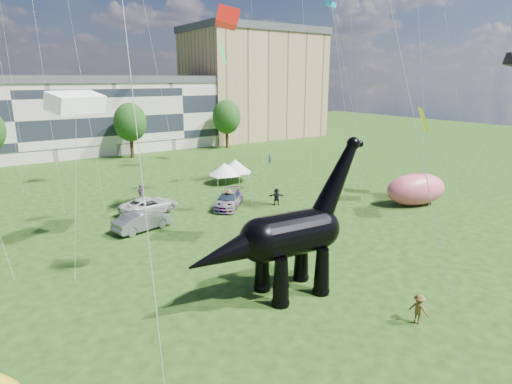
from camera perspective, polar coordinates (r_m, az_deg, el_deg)
ground at (r=24.67m, az=6.76°, el=-16.08°), size 220.00×220.00×0.00m
terrace_row at (r=78.33m, az=-29.85°, el=8.10°), size 78.00×11.00×12.00m
apartment_block at (r=97.25m, az=-0.33°, el=13.96°), size 28.00×18.00×22.00m
tree_mid_right at (r=72.55m, az=-16.48°, el=9.29°), size 5.20×5.20×9.44m
tree_far_right at (r=79.89m, az=-3.94°, el=10.33°), size 5.20×5.20×9.44m
dinosaur_sculpture at (r=25.27m, az=3.92°, el=-6.09°), size 11.76×3.46×9.59m
car_grey at (r=37.99m, az=-14.93°, el=-3.74°), size 5.36×2.92×1.67m
car_white at (r=42.50m, az=-14.05°, el=-1.74°), size 6.20×3.85×1.60m
car_dark at (r=43.21m, az=-3.68°, el=-1.05°), size 5.35×5.52×1.59m
gazebo_near at (r=53.94m, az=-2.82°, el=3.48°), size 5.19×5.19×2.81m
gazebo_far at (r=52.85m, az=-4.21°, el=3.07°), size 4.36×4.36×2.62m
inflatable_pink at (r=46.79m, az=20.54°, el=0.36°), size 7.30×5.04×3.32m
visitors at (r=37.55m, az=-14.86°, el=-3.85°), size 48.84×40.52×1.90m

